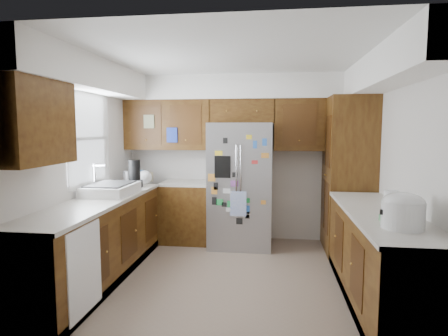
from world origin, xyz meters
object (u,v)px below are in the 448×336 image
Objects in this scene: pantry at (348,175)px; rice_cooker at (403,210)px; fridge at (241,185)px; paper_towel at (391,206)px.

rice_cooker is at bearing -90.01° from pantry.
fridge is at bearing 123.22° from rice_cooker.
pantry is at bearing -2.06° from fridge.
pantry reaches higher than rice_cooker.
pantry reaches higher than paper_towel.
pantry is 1.19× the size of fridge.
pantry is 2.00m from paper_towel.
fridge is at bearing 125.77° from paper_towel.
fridge is 6.70× the size of paper_towel.
paper_towel is (-0.02, -2.00, -0.02)m from pantry.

